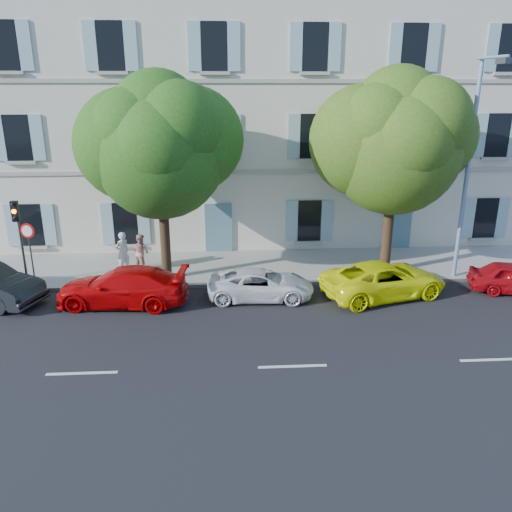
{
  "coord_description": "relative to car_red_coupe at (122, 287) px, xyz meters",
  "views": [
    {
      "loc": [
        -1.85,
        -16.61,
        7.6
      ],
      "look_at": [
        -0.69,
        2.0,
        1.4
      ],
      "focal_mm": 35.0,
      "sensor_mm": 36.0,
      "label": 1
    }
  ],
  "objects": [
    {
      "name": "ground",
      "position": [
        5.73,
        -0.82,
        -0.7
      ],
      "size": [
        90.0,
        90.0,
        0.0
      ],
      "primitive_type": "plane",
      "color": "black"
    },
    {
      "name": "street_lamp",
      "position": [
        13.48,
        1.62,
        4.34
      ],
      "size": [
        0.46,
        1.85,
        8.63
      ],
      "color": "#7293BF",
      "rests_on": "sidewalk"
    },
    {
      "name": "car_white_coupe",
      "position": [
        5.17,
        0.26,
        -0.14
      ],
      "size": [
        4.13,
        2.05,
        1.12
      ],
      "primitive_type": "imported",
      "rotation": [
        0.0,
        0.0,
        1.52
      ],
      "color": "white",
      "rests_on": "ground"
    },
    {
      "name": "car_red_coupe",
      "position": [
        0.0,
        0.0,
        0.0
      ],
      "size": [
        4.99,
        2.43,
        1.4
      ],
      "primitive_type": "imported",
      "rotation": [
        0.0,
        0.0,
        4.61
      ],
      "color": "#C40507",
      "rests_on": "ground"
    },
    {
      "name": "car_yellow_supercar",
      "position": [
        9.92,
        0.17,
        -0.02
      ],
      "size": [
        5.29,
        3.49,
        1.35
      ],
      "primitive_type": "imported",
      "rotation": [
        0.0,
        0.0,
        1.85
      ],
      "color": "#F7FF0A",
      "rests_on": "ground"
    },
    {
      "name": "traffic_light",
      "position": [
        -4.22,
        1.92,
        1.93
      ],
      "size": [
        0.28,
        0.39,
        3.43
      ],
      "color": "#383A3D",
      "rests_on": "sidewalk"
    },
    {
      "name": "road_sign",
      "position": [
        -3.83,
        1.77,
        1.3
      ],
      "size": [
        0.59,
        0.16,
        2.57
      ],
      "color": "#383A3D",
      "rests_on": "sidewalk"
    },
    {
      "name": "pedestrian_b",
      "position": [
        0.19,
        3.33,
        0.27
      ],
      "size": [
        1.0,
        0.97,
        1.63
      ],
      "primitive_type": "imported",
      "rotation": [
        0.0,
        0.0,
        2.49
      ],
      "color": "tan",
      "rests_on": "sidewalk"
    },
    {
      "name": "building",
      "position": [
        5.73,
        9.38,
        5.3
      ],
      "size": [
        28.0,
        7.0,
        12.0
      ],
      "primitive_type": "cube",
      "color": "beige",
      "rests_on": "ground"
    },
    {
      "name": "kerb",
      "position": [
        5.73,
        1.46,
        -0.62
      ],
      "size": [
        36.0,
        0.16,
        0.16
      ],
      "primitive_type": "cube",
      "color": "#9E998E",
      "rests_on": "ground"
    },
    {
      "name": "sidewalk",
      "position": [
        5.73,
        3.63,
        -0.62
      ],
      "size": [
        36.0,
        4.5,
        0.15
      ],
      "primitive_type": "cube",
      "color": "#A09E96",
      "rests_on": "ground"
    },
    {
      "name": "tree_left",
      "position": [
        1.39,
        2.3,
        4.61
      ],
      "size": [
        5.17,
        5.17,
        8.01
      ],
      "color": "#3A2819",
      "rests_on": "sidewalk"
    },
    {
      "name": "pedestrian_a",
      "position": [
        -0.55,
        3.16,
        0.33
      ],
      "size": [
        0.75,
        0.75,
        1.77
      ],
      "primitive_type": "imported",
      "rotation": [
        0.0,
        0.0,
        3.93
      ],
      "color": "silver",
      "rests_on": "sidewalk"
    },
    {
      "name": "tree_right",
      "position": [
        10.69,
        2.46,
        4.66
      ],
      "size": [
        5.27,
        5.27,
        8.13
      ],
      "color": "#3A2819",
      "rests_on": "sidewalk"
    }
  ]
}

